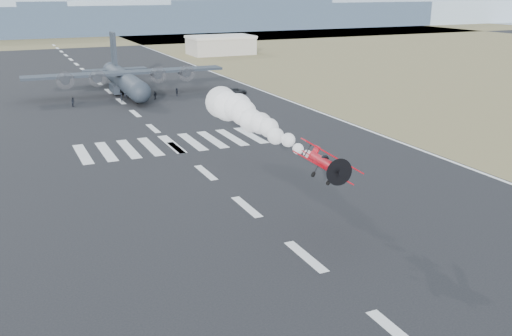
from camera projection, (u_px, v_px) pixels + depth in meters
ground at (399, 335)px, 35.79m from camera, size 500.00×500.00×0.00m
scrub_far at (47, 40)px, 235.18m from camera, size 500.00×80.00×0.00m
runway_markings at (153, 128)px, 87.80m from camera, size 60.00×260.00×0.01m
ridge_seg_d at (39, 20)px, 259.21m from camera, size 150.00×50.00×13.00m
ridge_seg_e at (177, 15)px, 284.59m from camera, size 150.00×50.00×15.00m
ridge_seg_f at (292, 10)px, 309.97m from camera, size 150.00×50.00×17.00m
ridge_seg_g at (389, 12)px, 336.26m from camera, size 150.00×50.00×13.00m
hangar_right at (221, 45)px, 183.09m from camera, size 20.50×12.50×5.90m
aerobatic_biplane at (326, 163)px, 48.54m from camera, size 5.60×5.81×4.71m
smoke_trail at (236, 110)px, 68.73m from camera, size 4.07×27.42×4.07m
transport_aircraft at (125, 79)px, 116.04m from camera, size 39.68×32.70×11.48m
support_vehicle at (237, 91)px, 116.09m from camera, size 4.55×2.94×1.17m
crew_a at (125, 94)px, 111.01m from camera, size 0.76×0.69×1.74m
crew_b at (139, 94)px, 110.79m from camera, size 0.88×0.98×1.72m
crew_c at (146, 96)px, 109.14m from camera, size 1.22×0.84×1.73m
crew_d at (155, 95)px, 110.25m from camera, size 1.03×0.94×1.58m
crew_e at (131, 92)px, 113.65m from camera, size 0.69×0.88×1.59m
crew_f at (177, 92)px, 113.75m from camera, size 0.79×1.53×1.57m
crew_g at (121, 98)px, 107.54m from camera, size 0.62×0.71×1.72m
crew_h at (73, 102)px, 103.57m from camera, size 0.69×0.93×1.70m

